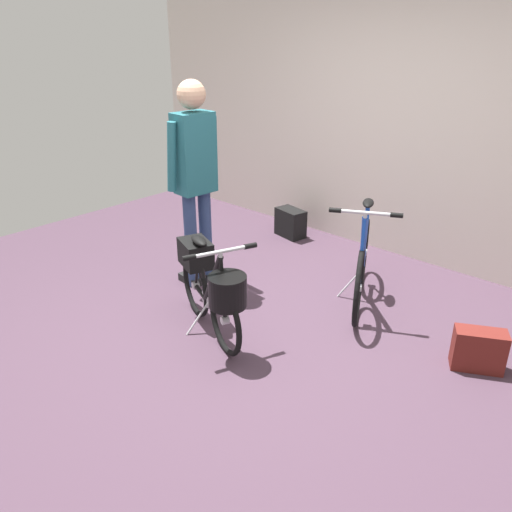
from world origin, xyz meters
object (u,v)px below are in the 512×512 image
object	(u,v)px
visitor_near_wall	(195,172)
backpack_on_floor	(478,350)
display_bike_left	(362,264)
handbag_on_floor	(291,223)
folding_bike_foreground	(211,285)

from	to	relation	value
visitor_near_wall	backpack_on_floor	size ratio (longest dim) A/B	4.79
display_bike_left	visitor_near_wall	xyz separation A→B (m)	(-1.25, -0.66, 0.67)
handbag_on_floor	display_bike_left	bearing A→B (deg)	-29.49
display_bike_left	handbag_on_floor	bearing A→B (deg)	150.51
backpack_on_floor	folding_bike_foreground	bearing A→B (deg)	-150.42
folding_bike_foreground	backpack_on_floor	xyz separation A→B (m)	(1.62, 0.92, -0.27)
display_bike_left	folding_bike_foreground	bearing A→B (deg)	-114.27
display_bike_left	visitor_near_wall	bearing A→B (deg)	-152.07
handbag_on_floor	visitor_near_wall	bearing A→B (deg)	-85.80
folding_bike_foreground	display_bike_left	bearing A→B (deg)	65.73
display_bike_left	backpack_on_floor	size ratio (longest dim) A/B	3.19
folding_bike_foreground	handbag_on_floor	bearing A→B (deg)	112.89
visitor_near_wall	display_bike_left	bearing A→B (deg)	27.93
visitor_near_wall	handbag_on_floor	size ratio (longest dim) A/B	4.86
display_bike_left	handbag_on_floor	xyz separation A→B (m)	(-1.36, 0.77, -0.19)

